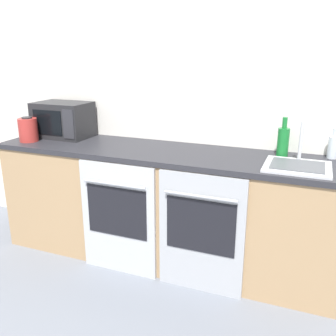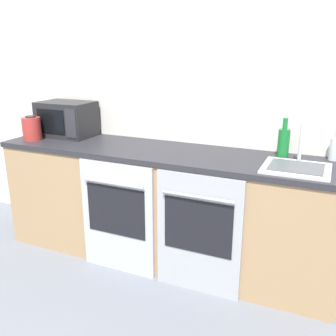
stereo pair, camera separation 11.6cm
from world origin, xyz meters
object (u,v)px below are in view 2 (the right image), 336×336
microwave (67,119)px  sink (296,167)px  kettle (32,129)px  bottle_green (284,142)px  oven_left (117,218)px  bottle_clear (335,148)px  oven_right (198,234)px

microwave → sink: size_ratio=1.13×
microwave → kettle: bearing=-124.5°
microwave → bottle_green: microwave is taller
oven_left → sink: size_ratio=2.10×
bottle_green → sink: bearing=-64.1°
oven_left → bottle_clear: (1.44, 0.57, 0.56)m
oven_left → bottle_clear: bottle_clear is taller
oven_left → bottle_green: 1.35m
sink → microwave: bearing=174.3°
bottle_clear → oven_right: bearing=-144.3°
oven_left → microwave: microwave is taller
oven_right → kettle: bearing=173.3°
oven_right → bottle_green: bottle_green is taller
oven_left → oven_right: size_ratio=1.00×
bottle_green → kettle: bottle_green is taller
sink → oven_right: bearing=-157.4°
oven_left → kettle: kettle is taller
oven_right → microwave: size_ratio=1.86×
oven_left → oven_right: (0.65, 0.00, 0.00)m
oven_left → bottle_green: size_ratio=3.10×
bottle_green → sink: bottle_green is taller
bottle_green → sink: (0.12, -0.25, -0.10)m
oven_left → microwave: size_ratio=1.86×
bottle_green → kettle: 2.07m
oven_right → bottle_green: 0.89m
oven_left → kettle: bearing=168.8°
oven_left → sink: bearing=11.1°
oven_right → bottle_clear: (0.79, 0.57, 0.56)m
bottle_green → kettle: (-2.04, -0.31, -0.01)m
oven_right → bottle_green: bearing=47.6°
oven_left → oven_right: same height
oven_left → bottle_green: (1.10, 0.50, 0.59)m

